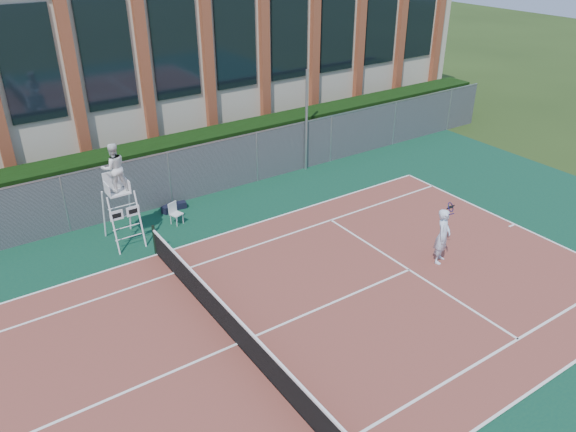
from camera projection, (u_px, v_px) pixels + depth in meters
ground at (237, 345)px, 15.06m from camera, size 120.00×120.00×0.00m
apron at (220, 325)px, 15.79m from camera, size 36.00×20.00×0.01m
tennis_court at (237, 344)px, 15.05m from camera, size 23.77×10.97×0.02m
tennis_net at (237, 329)px, 14.81m from camera, size 0.10×11.30×1.10m
fence at (120, 191)px, 20.98m from camera, size 40.00×0.06×2.20m
hedge at (109, 180)px, 21.86m from camera, size 40.00×1.40×2.20m
building at (44, 63)px, 26.24m from camera, size 45.00×10.60×8.22m
steel_pole at (306, 121)px, 24.58m from camera, size 0.12×0.12×4.54m
umpire_chair at (114, 171)px, 18.66m from camera, size 1.03×1.59×3.70m
plastic_chair at (175, 212)px, 20.82m from camera, size 0.50×0.50×0.84m
sports_bag_near at (170, 208)px, 21.85m from camera, size 0.73×0.48×0.29m
sports_bag_far at (178, 206)px, 22.06m from camera, size 0.68×0.37×0.26m
tennis_player at (443, 236)px, 18.25m from camera, size 1.11×0.83×1.91m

